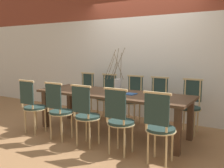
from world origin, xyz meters
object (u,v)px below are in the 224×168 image
chair_near_center (86,113)px  chair_far_center (133,98)px  dining_table (112,97)px  book_stack (130,94)px  vase_centerpiece (117,84)px

chair_near_center → chair_far_center: bearing=87.9°
dining_table → book_stack: book_stack is taller
chair_near_center → book_stack: size_ratio=4.72×
dining_table → vase_centerpiece: (0.07, 0.06, 0.23)m
dining_table → vase_centerpiece: vase_centerpiece is taller
vase_centerpiece → dining_table: bearing=-139.7°
dining_table → chair_near_center: bearing=-91.3°
chair_far_center → vase_centerpiece: 0.76m
chair_far_center → book_stack: size_ratio=4.72×
book_stack → chair_near_center: bearing=-116.0°
chair_near_center → chair_far_center: 1.47m
book_stack → chair_far_center: bearing=113.3°
vase_centerpiece → chair_far_center: bearing=93.0°
chair_far_center → vase_centerpiece: (0.04, -0.67, 0.35)m
chair_near_center → vase_centerpiece: bearing=83.6°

